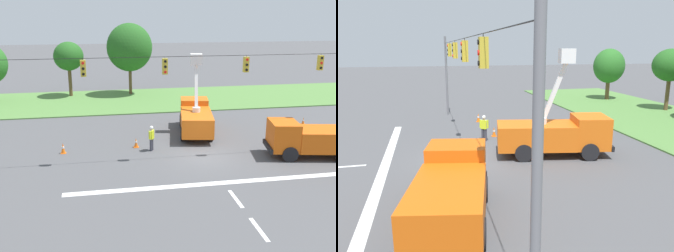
% 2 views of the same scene
% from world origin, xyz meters
% --- Properties ---
extents(ground_plane, '(200.00, 200.00, 0.00)m').
position_xyz_m(ground_plane, '(0.00, 0.00, 0.00)').
color(ground_plane, '#4C4C4F').
extents(grass_verge, '(56.00, 12.00, 0.10)m').
position_xyz_m(grass_verge, '(0.00, 18.00, 0.05)').
color(grass_verge, '#517F3D').
rests_on(grass_verge, ground).
extents(lane_markings, '(17.60, 15.25, 0.01)m').
position_xyz_m(lane_markings, '(0.00, -5.69, 0.00)').
color(lane_markings, silver).
rests_on(lane_markings, ground).
extents(signal_gantry, '(26.20, 0.33, 7.20)m').
position_xyz_m(signal_gantry, '(0.02, -0.00, 4.58)').
color(signal_gantry, slate).
rests_on(signal_gantry, ground).
extents(tree_west, '(3.27, 3.51, 6.12)m').
position_xyz_m(tree_west, '(-9.71, 21.37, 4.51)').
color(tree_west, brown).
rests_on(tree_west, ground).
extents(tree_centre, '(5.12, 4.62, 8.08)m').
position_xyz_m(tree_centre, '(-2.97, 21.30, 5.39)').
color(tree_centre, brown).
rests_on(tree_centre, ground).
extents(utility_truck_bucket_lift, '(3.48, 6.83, 6.14)m').
position_xyz_m(utility_truck_bucket_lift, '(0.75, 5.34, 1.38)').
color(utility_truck_bucket_lift, orange).
rests_on(utility_truck_bucket_lift, ground).
extents(utility_truck_support_near, '(6.28, 3.51, 2.36)m').
position_xyz_m(utility_truck_support_near, '(6.92, -1.09, 1.23)').
color(utility_truck_support_near, '#D6560F').
rests_on(utility_truck_support_near, ground).
extents(road_worker, '(0.41, 0.57, 1.77)m').
position_xyz_m(road_worker, '(-3.23, 1.81, 1.00)').
color(road_worker, '#383842').
rests_on(road_worker, ground).
extents(traffic_cone_foreground_left, '(0.36, 0.36, 0.70)m').
position_xyz_m(traffic_cone_foreground_left, '(-4.22, 2.69, 0.34)').
color(traffic_cone_foreground_left, orange).
rests_on(traffic_cone_foreground_left, ground).
extents(traffic_cone_foreground_right, '(0.36, 0.36, 0.62)m').
position_xyz_m(traffic_cone_foreground_right, '(10.39, 6.08, 0.29)').
color(traffic_cone_foreground_right, orange).
rests_on(traffic_cone_foreground_right, ground).
extents(traffic_cone_mid_left, '(0.36, 0.36, 0.74)m').
position_xyz_m(traffic_cone_mid_left, '(-9.20, 2.33, 0.36)').
color(traffic_cone_mid_left, orange).
rests_on(traffic_cone_mid_left, ground).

